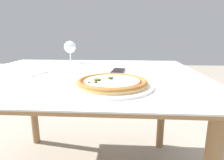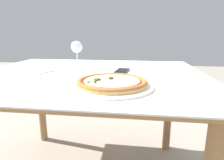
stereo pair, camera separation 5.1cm
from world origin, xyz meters
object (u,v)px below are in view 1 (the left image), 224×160
(fork, at_px, (40,74))
(cell_phone, at_px, (118,71))
(dining_table, at_px, (84,86))
(wine_glass_far_left, at_px, (70,47))
(pizza_plate, at_px, (112,83))

(fork, xyz_separation_m, cell_phone, (0.43, 0.11, 0.00))
(dining_table, bearing_deg, fork, -167.42)
(fork, height_order, cell_phone, cell_phone)
(wine_glass_far_left, xyz_separation_m, cell_phone, (0.38, -0.33, -0.11))
(fork, bearing_deg, cell_phone, 13.96)
(pizza_plate, height_order, wine_glass_far_left, wine_glass_far_left)
(dining_table, relative_size, cell_phone, 8.68)
(wine_glass_far_left, bearing_deg, pizza_plate, -61.64)
(pizza_plate, xyz_separation_m, fork, (-0.41, 0.23, -0.01))
(pizza_plate, distance_m, cell_phone, 0.34)
(pizza_plate, bearing_deg, dining_table, 122.23)
(dining_table, height_order, wine_glass_far_left, wine_glass_far_left)
(pizza_plate, height_order, fork, pizza_plate)
(fork, relative_size, wine_glass_far_left, 1.01)
(wine_glass_far_left, bearing_deg, dining_table, -64.67)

